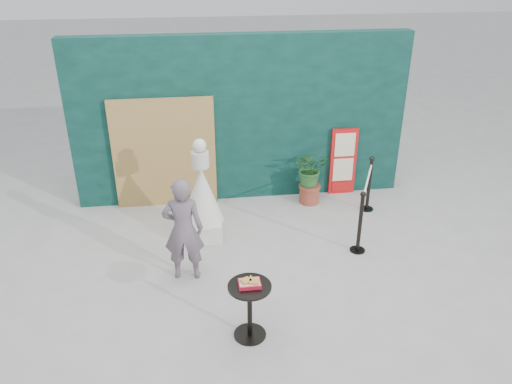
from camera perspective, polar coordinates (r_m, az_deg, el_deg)
name	(u,v)px	position (r m, az deg, el deg)	size (l,w,h in m)	color
ground	(268,296)	(6.99, 1.37, -11.76)	(60.00, 60.00, 0.00)	#ADAAA5
back_wall	(241,119)	(9.06, -1.69, 8.28)	(6.00, 0.30, 3.00)	black
bamboo_fence	(164,154)	(9.00, -10.42, 4.34)	(1.80, 0.08, 2.00)	tan
woman	(183,230)	(7.00, -8.30, -4.27)	(0.57, 0.37, 1.55)	#61535C
menu_board	(343,162)	(9.56, 9.92, 3.44)	(0.50, 0.07, 1.30)	red
statue	(202,199)	(7.97, -6.16, -0.78)	(0.67, 0.67, 1.71)	silver
cafe_table	(250,303)	(6.07, -0.73, -12.54)	(0.52, 0.52, 0.75)	black
food_basket	(250,283)	(5.90, -0.73, -10.34)	(0.26, 0.19, 0.11)	#B4132A
planter	(310,173)	(9.13, 6.23, 2.17)	(0.60, 0.52, 1.02)	brown
stanchion_barrier	(365,203)	(8.44, 12.35, -1.19)	(0.84, 1.54, 1.03)	black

